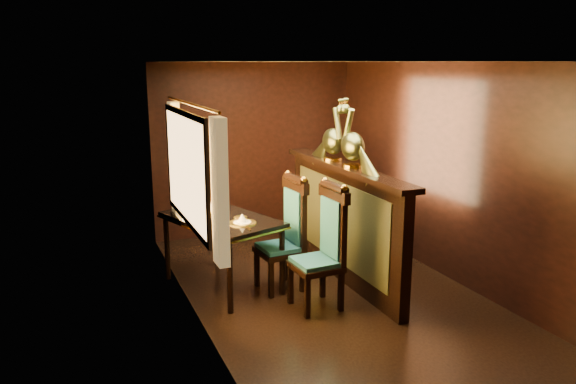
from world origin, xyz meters
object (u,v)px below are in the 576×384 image
chair_right (289,229)px  peacock_right (333,130)px  dining_table (221,224)px  chair_left (326,242)px  peacock_left (353,134)px

chair_right → peacock_right: bearing=19.9°
dining_table → chair_right: (0.69, -0.29, -0.06)m
dining_table → chair_left: (0.86, -0.89, -0.05)m
peacock_right → chair_left: bearing=-119.5°
chair_left → peacock_left: peacock_left is taller
peacock_left → peacock_right: bearing=90.0°
peacock_left → peacock_right: (0.00, 0.48, -0.01)m
peacock_right → chair_right: bearing=-155.6°
dining_table → chair_left: bearing=-65.3°
dining_table → peacock_left: 1.76m
chair_left → peacock_right: (0.52, 0.91, 1.03)m
chair_left → peacock_left: size_ratio=1.77×
chair_left → chair_right: size_ratio=1.02×
dining_table → chair_right: size_ratio=1.21×
chair_left → peacock_left: bearing=36.8°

